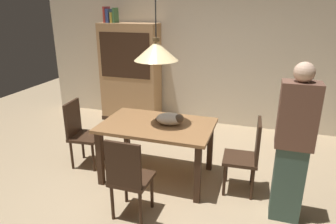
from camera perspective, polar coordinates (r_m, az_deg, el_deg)
ground at (r=3.79m, az=-2.29°, el=-15.49°), size 10.00×10.00×0.00m
back_wall at (r=5.71m, az=6.84°, el=12.14°), size 6.40×0.10×2.90m
dining_table at (r=3.87m, az=-2.04°, el=-3.63°), size 1.40×0.90×0.75m
chair_near_front at (r=3.22m, az=-7.43°, el=-11.74°), size 0.41×0.41×0.93m
chair_left_side at (r=4.41m, az=-16.02°, el=-3.40°), size 0.44×0.44×0.93m
chair_right_side at (r=3.74m, az=14.65°, el=-7.51°), size 0.42×0.42×0.93m
cat_sleeping at (r=3.79m, az=0.49°, el=-1.28°), size 0.40×0.28×0.16m
pendant_lamp at (r=3.60m, az=-2.23°, el=11.39°), size 0.52×0.52×1.30m
hutch_bookcase at (r=5.90m, az=-7.01°, el=6.84°), size 1.12×0.45×1.85m
book_red_tall at (r=5.96m, az=-11.40°, el=17.43°), size 0.04×0.22×0.28m
book_blue_wide at (r=5.93m, az=-10.83°, el=17.26°), size 0.06×0.24×0.24m
book_yellow_short at (r=5.90m, az=-10.23°, el=17.00°), size 0.04×0.20×0.18m
book_green_slim at (r=5.87m, az=-9.79°, el=17.40°), size 0.03×0.20×0.26m
person_standing at (r=3.28m, az=22.38°, el=-5.78°), size 0.36×0.22×1.68m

